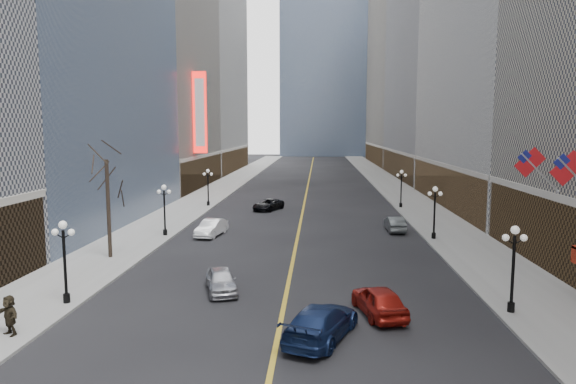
# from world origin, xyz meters

# --- Properties ---
(sidewalk_east) EXTENTS (6.00, 230.00, 0.15)m
(sidewalk_east) POSITION_xyz_m (14.00, 70.00, 0.07)
(sidewalk_east) COLOR gray
(sidewalk_east) RESTS_ON ground
(sidewalk_west) EXTENTS (6.00, 230.00, 0.15)m
(sidewalk_west) POSITION_xyz_m (-14.00, 70.00, 0.07)
(sidewalk_west) COLOR gray
(sidewalk_west) RESTS_ON ground
(lane_line) EXTENTS (0.25, 200.00, 0.02)m
(lane_line) POSITION_xyz_m (0.00, 80.00, 0.01)
(lane_line) COLOR gold
(lane_line) RESTS_ON ground
(bldg_east_c) EXTENTS (26.60, 40.60, 48.80)m
(bldg_east_c) POSITION_xyz_m (29.88, 106.00, 24.18)
(bldg_east_c) COLOR #9A9A9D
(bldg_east_c) RESTS_ON ground
(bldg_east_d) EXTENTS (26.60, 46.60, 62.80)m
(bldg_east_d) POSITION_xyz_m (29.90, 149.00, 31.17)
(bldg_east_d) COLOR gray
(bldg_east_d) RESTS_ON ground
(bldg_west_c) EXTENTS (26.60, 30.60, 50.80)m
(bldg_west_c) POSITION_xyz_m (-29.88, 87.00, 25.19)
(bldg_west_c) COLOR gray
(bldg_west_c) RESTS_ON ground
(bldg_west_d) EXTENTS (26.60, 38.60, 72.80)m
(bldg_west_d) POSITION_xyz_m (-29.92, 121.00, 36.17)
(bldg_west_d) COLOR silver
(bldg_west_d) RESTS_ON ground
(streetlamp_east_1) EXTENTS (1.26, 0.44, 4.52)m
(streetlamp_east_1) POSITION_xyz_m (11.80, 30.00, 2.90)
(streetlamp_east_1) COLOR black
(streetlamp_east_1) RESTS_ON sidewalk_east
(streetlamp_east_2) EXTENTS (1.26, 0.44, 4.52)m
(streetlamp_east_2) POSITION_xyz_m (11.80, 48.00, 2.90)
(streetlamp_east_2) COLOR black
(streetlamp_east_2) RESTS_ON sidewalk_east
(streetlamp_east_3) EXTENTS (1.26, 0.44, 4.52)m
(streetlamp_east_3) POSITION_xyz_m (11.80, 66.00, 2.90)
(streetlamp_east_3) COLOR black
(streetlamp_east_3) RESTS_ON sidewalk_east
(streetlamp_west_1) EXTENTS (1.26, 0.44, 4.52)m
(streetlamp_west_1) POSITION_xyz_m (-11.80, 30.00, 2.90)
(streetlamp_west_1) COLOR black
(streetlamp_west_1) RESTS_ON sidewalk_west
(streetlamp_west_2) EXTENTS (1.26, 0.44, 4.52)m
(streetlamp_west_2) POSITION_xyz_m (-11.80, 48.00, 2.90)
(streetlamp_west_2) COLOR black
(streetlamp_west_2) RESTS_ON sidewalk_west
(streetlamp_west_3) EXTENTS (1.26, 0.44, 4.52)m
(streetlamp_west_3) POSITION_xyz_m (-11.80, 66.00, 2.90)
(streetlamp_west_3) COLOR black
(streetlamp_west_3) RESTS_ON sidewalk_west
(flag_4) EXTENTS (2.87, 0.12, 2.87)m
(flag_4) POSITION_xyz_m (15.31, 32.00, 7.29)
(flag_4) COLOR #B2B2B7
(flag_4) RESTS_ON ground
(flag_5) EXTENTS (2.87, 0.12, 2.87)m
(flag_5) POSITION_xyz_m (15.31, 37.00, 7.29)
(flag_5) COLOR #B2B2B7
(flag_5) RESTS_ON ground
(theatre_marquee) EXTENTS (2.00, 0.55, 12.00)m
(theatre_marquee) POSITION_xyz_m (-15.88, 80.00, 12.00)
(theatre_marquee) COLOR red
(theatre_marquee) RESTS_ON ground
(tree_west_far) EXTENTS (3.60, 3.60, 7.92)m
(tree_west_far) POSITION_xyz_m (-13.50, 40.00, 6.24)
(tree_west_far) COLOR #2D231C
(tree_west_far) RESTS_ON sidewalk_west
(car_nb_near) EXTENTS (2.76, 4.38, 1.39)m
(car_nb_near) POSITION_xyz_m (-3.84, 32.80, 0.69)
(car_nb_near) COLOR #B3B5BC
(car_nb_near) RESTS_ON ground
(car_nb_mid) EXTENTS (2.35, 4.74, 1.49)m
(car_nb_mid) POSITION_xyz_m (-7.74, 48.56, 0.75)
(car_nb_mid) COLOR white
(car_nb_mid) RESTS_ON ground
(car_nb_far) EXTENTS (3.89, 5.26, 1.33)m
(car_nb_far) POSITION_xyz_m (-4.12, 63.65, 0.66)
(car_nb_far) COLOR black
(car_nb_far) RESTS_ON ground
(car_sb_near) EXTENTS (4.02, 5.88, 1.58)m
(car_sb_near) POSITION_xyz_m (2.00, 26.32, 0.79)
(car_sb_near) COLOR #132148
(car_sb_near) RESTS_ON ground
(car_sb_mid) EXTENTS (2.88, 4.89, 1.56)m
(car_sb_mid) POSITION_xyz_m (4.97, 29.53, 0.78)
(car_sb_mid) COLOR maroon
(car_sb_mid) RESTS_ON ground
(car_sb_far) EXTENTS (1.61, 4.29, 1.40)m
(car_sb_far) POSITION_xyz_m (9.00, 51.68, 0.70)
(car_sb_far) COLOR #575E60
(car_sb_far) RESTS_ON ground
(ped_west_far) EXTENTS (1.73, 1.31, 1.86)m
(ped_west_far) POSITION_xyz_m (-12.25, 25.58, 1.08)
(ped_west_far) COLOR black
(ped_west_far) RESTS_ON sidewalk_west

